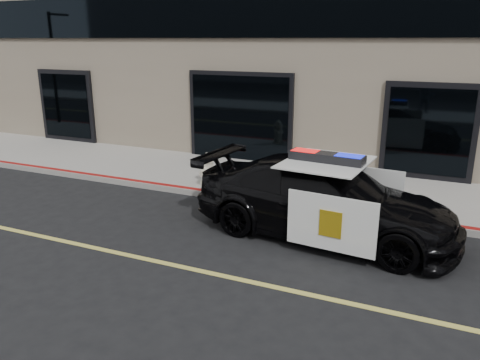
% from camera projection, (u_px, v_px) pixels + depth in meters
% --- Properties ---
extents(ground, '(120.00, 120.00, 0.00)m').
position_uv_depth(ground, '(137.00, 257.00, 8.54)').
color(ground, black).
rests_on(ground, ground).
extents(sidewalk_n, '(60.00, 3.50, 0.15)m').
position_uv_depth(sidewalk_n, '(248.00, 178.00, 13.11)').
color(sidewalk_n, gray).
rests_on(sidewalk_n, ground).
extents(police_car, '(3.13, 5.64, 1.72)m').
position_uv_depth(police_car, '(324.00, 199.00, 9.29)').
color(police_car, black).
rests_on(police_car, ground).
extents(fire_hydrant, '(0.38, 0.53, 0.85)m').
position_uv_depth(fire_hydrant, '(207.00, 170.00, 12.19)').
color(fire_hydrant, beige).
rests_on(fire_hydrant, sidewalk_n).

